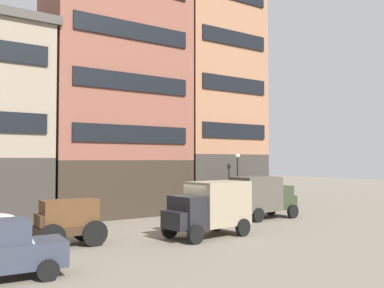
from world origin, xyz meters
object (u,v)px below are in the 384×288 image
(delivery_truck_near, at_px, (263,196))
(fire_hydrant_curbside, at_px, (72,220))
(streetlamp_curbside, at_px, (238,174))
(cargo_wagon, at_px, (68,219))
(delivery_truck_far, at_px, (209,207))
(sedan_dark, at_px, (1,250))

(delivery_truck_near, height_order, fire_hydrant_curbside, delivery_truck_near)
(delivery_truck_near, bearing_deg, streetlamp_curbside, 74.15)
(cargo_wagon, distance_m, delivery_truck_far, 6.52)
(delivery_truck_near, bearing_deg, fire_hydrant_curbside, 163.91)
(sedan_dark, bearing_deg, delivery_truck_far, 12.88)
(streetlamp_curbside, relative_size, fire_hydrant_curbside, 4.96)
(delivery_truck_far, bearing_deg, delivery_truck_near, 25.02)
(delivery_truck_far, xyz_separation_m, fire_hydrant_curbside, (-4.60, 6.20, -1.00))
(cargo_wagon, bearing_deg, delivery_truck_far, -14.43)
(sedan_dark, distance_m, streetlamp_curbside, 19.31)
(delivery_truck_far, relative_size, streetlamp_curbside, 1.09)
(delivery_truck_far, bearing_deg, fire_hydrant_curbside, 126.60)
(delivery_truck_near, xyz_separation_m, delivery_truck_far, (-6.45, -3.01, 0.00))
(delivery_truck_far, distance_m, fire_hydrant_curbside, 7.78)
(fire_hydrant_curbside, bearing_deg, delivery_truck_near, -16.09)
(sedan_dark, relative_size, streetlamp_curbside, 0.93)
(delivery_truck_near, xyz_separation_m, fire_hydrant_curbside, (-11.05, 3.19, -1.00))
(streetlamp_curbside, bearing_deg, delivery_truck_far, -138.42)
(cargo_wagon, distance_m, streetlamp_curbside, 14.75)
(delivery_truck_near, distance_m, fire_hydrant_curbside, 11.54)
(sedan_dark, distance_m, fire_hydrant_curbside, 9.79)
(delivery_truck_near, bearing_deg, cargo_wagon, -173.80)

